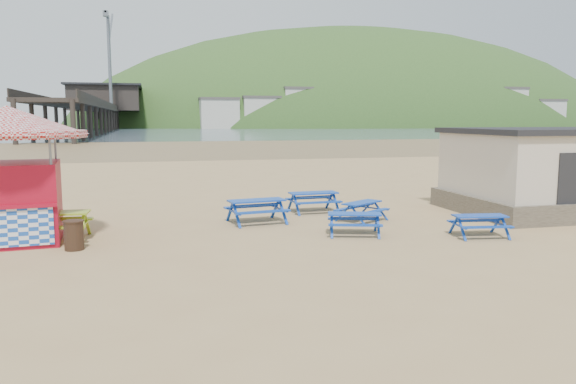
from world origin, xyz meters
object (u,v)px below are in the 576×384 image
object	(u,v)px
picnic_table_yellow	(53,226)
litter_bin	(74,235)
picnic_table_blue_a	(257,211)
amenity_block	(555,170)
picnic_table_blue_b	(313,202)
ice_cream_kiosk	(10,157)

from	to	relation	value
picnic_table_yellow	litter_bin	world-z (taller)	picnic_table_yellow
picnic_table_blue_a	amenity_block	bearing A→B (deg)	-10.17
picnic_table_blue_b	ice_cream_kiosk	distance (m)	10.41
picnic_table_blue_a	picnic_table_blue_b	world-z (taller)	picnic_table_blue_a
picnic_table_blue_a	litter_bin	size ratio (longest dim) A/B	2.61
picnic_table_yellow	amenity_block	xyz separation A→B (m)	(17.66, 0.95, 1.15)
picnic_table_blue_a	picnic_table_yellow	distance (m)	6.36
picnic_table_blue_a	ice_cream_kiosk	xyz separation A→B (m)	(-7.29, -1.20, 2.04)
picnic_table_yellow	ice_cream_kiosk	size ratio (longest dim) A/B	0.45
ice_cream_kiosk	picnic_table_blue_b	bearing A→B (deg)	11.16
picnic_table_yellow	litter_bin	distance (m)	1.56
litter_bin	ice_cream_kiosk	bearing A→B (deg)	140.24
picnic_table_yellow	amenity_block	distance (m)	17.72
picnic_table_yellow	litter_bin	size ratio (longest dim) A/B	2.60
litter_bin	amenity_block	xyz separation A→B (m)	(16.94, 2.33, 1.16)
picnic_table_blue_b	amenity_block	world-z (taller)	amenity_block
amenity_block	picnic_table_yellow	bearing A→B (deg)	-176.93
amenity_block	ice_cream_kiosk	bearing A→B (deg)	-177.43
picnic_table_yellow	ice_cream_kiosk	xyz separation A→B (m)	(-1.07, 0.10, 2.02)
picnic_table_blue_a	litter_bin	world-z (taller)	litter_bin
picnic_table_blue_a	picnic_table_blue_b	xyz separation A→B (m)	(2.50, 1.66, -0.02)
ice_cream_kiosk	amenity_block	size ratio (longest dim) A/B	0.63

